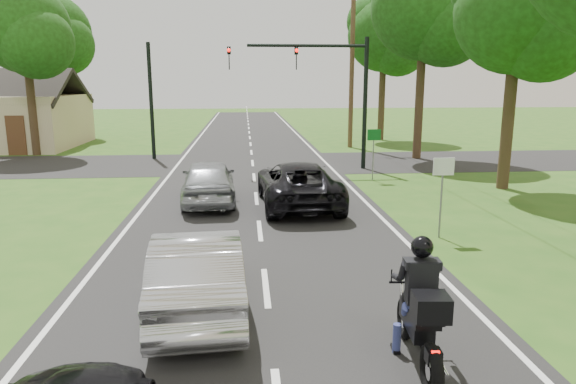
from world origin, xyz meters
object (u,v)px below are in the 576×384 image
object	(u,v)px
traffic_signal	(326,79)
utility_pole_far	(352,64)
silver_suv	(209,181)
sign_green	(374,142)
sign_white	(443,178)
dark_suv	(298,184)
motorcycle_rider	(420,317)
silver_sedan	(197,270)

from	to	relation	value
traffic_signal	utility_pole_far	bearing A→B (deg)	70.32
silver_suv	sign_green	world-z (taller)	sign_green
sign_green	utility_pole_far	bearing A→B (deg)	83.27
traffic_signal	sign_green	distance (m)	4.24
silver_suv	sign_white	bearing A→B (deg)	141.45
dark_suv	silver_suv	world-z (taller)	silver_suv
motorcycle_rider	utility_pole_far	xyz separation A→B (m)	(4.14, 25.07, 4.31)
silver_suv	silver_sedan	bearing A→B (deg)	89.50
motorcycle_rider	sign_green	distance (m)	14.36
utility_pole_far	dark_suv	bearing A→B (deg)	-107.76
sign_white	sign_green	bearing A→B (deg)	88.57
silver_sedan	dark_suv	bearing A→B (deg)	-113.01
silver_suv	utility_pole_far	distance (m)	17.03
silver_suv	utility_pole_far	bearing A→B (deg)	-121.24
motorcycle_rider	dark_suv	bearing A→B (deg)	99.02
silver_suv	sign_green	distance (m)	7.43
traffic_signal	sign_green	bearing A→B (deg)	-62.62
dark_suv	sign_white	world-z (taller)	sign_white
motorcycle_rider	sign_green	size ratio (longest dim) A/B	1.07
silver_suv	sign_green	size ratio (longest dim) A/B	2.05
dark_suv	silver_sedan	world-z (taller)	dark_suv
sign_white	dark_suv	bearing A→B (deg)	130.75
traffic_signal	utility_pole_far	size ratio (longest dim) A/B	0.64
sign_white	traffic_signal	bearing A→B (deg)	97.05
motorcycle_rider	sign_white	world-z (taller)	sign_white
silver_sedan	sign_green	distance (m)	13.34
silver_suv	traffic_signal	bearing A→B (deg)	-130.21
silver_sedan	silver_suv	world-z (taller)	silver_suv
motorcycle_rider	traffic_signal	world-z (taller)	traffic_signal
silver_suv	sign_white	size ratio (longest dim) A/B	2.05
silver_sedan	sign_green	world-z (taller)	sign_green
dark_suv	utility_pole_far	bearing A→B (deg)	-109.77
motorcycle_rider	sign_white	xyz separation A→B (m)	(2.64, 6.05, 0.83)
dark_suv	motorcycle_rider	bearing A→B (deg)	92.08
silver_sedan	traffic_signal	size ratio (longest dim) A/B	0.68
motorcycle_rider	dark_suv	distance (m)	9.97
traffic_signal	sign_white	size ratio (longest dim) A/B	3.00
sign_white	sign_green	xyz separation A→B (m)	(0.20, 8.00, 0.00)
silver_suv	dark_suv	bearing A→B (deg)	164.98
motorcycle_rider	sign_white	distance (m)	6.66
motorcycle_rider	sign_white	size ratio (longest dim) A/B	1.07
dark_suv	sign_green	distance (m)	5.50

